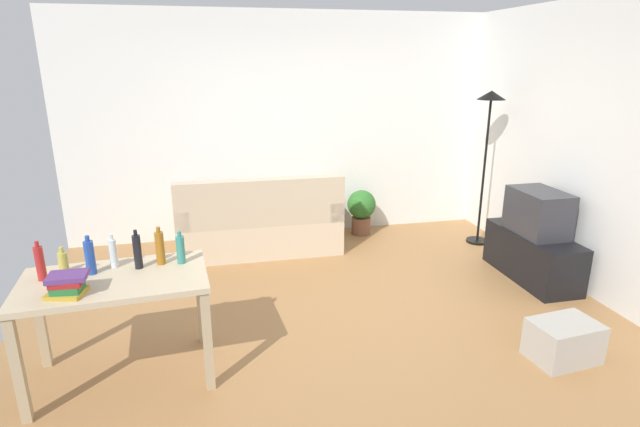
# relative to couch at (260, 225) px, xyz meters

# --- Properties ---
(ground_plane) EXTENTS (5.20, 4.40, 0.02)m
(ground_plane) POSITION_rel_couch_xyz_m (0.38, -1.59, -0.32)
(ground_plane) COLOR #9E7042
(wall_rear) EXTENTS (5.20, 0.10, 2.70)m
(wall_rear) POSITION_rel_couch_xyz_m (0.38, 0.61, 1.04)
(wall_rear) COLOR white
(wall_rear) RESTS_ON ground_plane
(wall_right) EXTENTS (0.10, 4.40, 2.70)m
(wall_right) POSITION_rel_couch_xyz_m (2.98, -1.59, 1.04)
(wall_right) COLOR silver
(wall_right) RESTS_ON ground_plane
(couch) EXTENTS (1.84, 0.84, 0.92)m
(couch) POSITION_rel_couch_xyz_m (0.00, 0.00, 0.00)
(couch) COLOR beige
(couch) RESTS_ON ground_plane
(tv_stand) EXTENTS (0.44, 1.10, 0.48)m
(tv_stand) POSITION_rel_couch_xyz_m (2.63, -1.36, -0.07)
(tv_stand) COLOR black
(tv_stand) RESTS_ON ground_plane
(tv) EXTENTS (0.41, 0.60, 0.44)m
(tv) POSITION_rel_couch_xyz_m (2.63, -1.36, 0.39)
(tv) COLOR #2D2D33
(tv) RESTS_ON tv_stand
(torchiere_lamp) EXTENTS (0.32, 0.32, 1.81)m
(torchiere_lamp) POSITION_rel_couch_xyz_m (2.63, -0.29, 1.11)
(torchiere_lamp) COLOR black
(torchiere_lamp) RESTS_ON ground_plane
(desk) EXTENTS (1.25, 0.80, 0.76)m
(desk) POSITION_rel_couch_xyz_m (-1.18, -2.23, 0.34)
(desk) COLOR #C6B28E
(desk) RESTS_ON ground_plane
(potted_plant) EXTENTS (0.36, 0.36, 0.57)m
(potted_plant) POSITION_rel_couch_xyz_m (1.32, 0.31, 0.02)
(potted_plant) COLOR brown
(potted_plant) RESTS_ON ground_plane
(storage_box) EXTENTS (0.51, 0.39, 0.30)m
(storage_box) POSITION_rel_couch_xyz_m (1.97, -2.71, -0.16)
(storage_box) COLOR #A8A399
(storage_box) RESTS_ON ground_plane
(bottle_red) EXTENTS (0.06, 0.06, 0.27)m
(bottle_red) POSITION_rel_couch_xyz_m (-1.63, -2.16, 0.57)
(bottle_red) COLOR #AD2323
(bottle_red) RESTS_ON desk
(bottle_squat) EXTENTS (0.06, 0.06, 0.21)m
(bottle_squat) POSITION_rel_couch_xyz_m (-1.50, -2.14, 0.54)
(bottle_squat) COLOR #BCB24C
(bottle_squat) RESTS_ON desk
(bottle_blue) EXTENTS (0.06, 0.06, 0.27)m
(bottle_blue) POSITION_rel_couch_xyz_m (-1.34, -2.13, 0.57)
(bottle_blue) COLOR #2347A3
(bottle_blue) RESTS_ON desk
(bottle_clear) EXTENTS (0.05, 0.05, 0.24)m
(bottle_clear) POSITION_rel_couch_xyz_m (-1.20, -2.04, 0.56)
(bottle_clear) COLOR silver
(bottle_clear) RESTS_ON desk
(bottle_dark) EXTENTS (0.06, 0.06, 0.28)m
(bottle_dark) POSITION_rel_couch_xyz_m (-1.04, -2.10, 0.58)
(bottle_dark) COLOR black
(bottle_dark) RESTS_ON desk
(bottle_amber) EXTENTS (0.06, 0.06, 0.28)m
(bottle_amber) POSITION_rel_couch_xyz_m (-0.89, -2.05, 0.58)
(bottle_amber) COLOR #9E6019
(bottle_amber) RESTS_ON desk
(bottle_tall) EXTENTS (0.06, 0.06, 0.24)m
(bottle_tall) POSITION_rel_couch_xyz_m (-0.75, -2.07, 0.56)
(bottle_tall) COLOR teal
(bottle_tall) RESTS_ON desk
(book_stack) EXTENTS (0.25, 0.22, 0.14)m
(book_stack) POSITION_rel_couch_xyz_m (-1.41, -2.44, 0.52)
(book_stack) COLOR #B7932D
(book_stack) RESTS_ON desk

